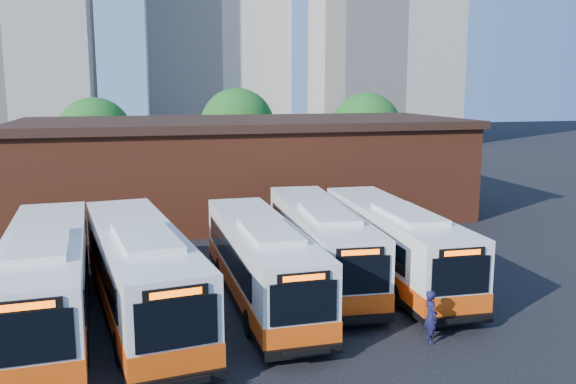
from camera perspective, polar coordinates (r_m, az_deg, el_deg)
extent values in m
plane|color=black|center=(22.53, 5.27, -12.40)|extent=(220.00, 220.00, 0.00)
cube|color=white|center=(23.43, -21.72, -7.37)|extent=(3.41, 12.73, 2.99)
cube|color=#DA480D|center=(23.69, -21.58, -9.37)|extent=(3.47, 12.78, 0.73)
cube|color=black|center=(23.86, -21.50, -10.56)|extent=(3.46, 12.77, 0.26)
cube|color=black|center=(17.38, -23.14, -12.48)|extent=(2.27, 0.20, 1.42)
cube|color=black|center=(17.07, -23.35, -9.78)|extent=(1.78, 0.17, 0.34)
cube|color=#FF5905|center=(17.03, -23.36, -9.82)|extent=(1.42, 0.10, 0.19)
cube|color=black|center=(23.90, -24.98, -6.54)|extent=(0.63, 9.81, 1.10)
cube|color=black|center=(23.68, -18.39, -6.25)|extent=(0.63, 9.81, 1.10)
cube|color=white|center=(21.50, -22.26, -4.50)|extent=(2.08, 4.51, 0.23)
cylinder|color=black|center=(20.46, -18.65, -13.69)|extent=(0.40, 1.07, 1.05)
cylinder|color=black|center=(27.13, -23.66, -8.13)|extent=(0.40, 1.07, 1.05)
cylinder|color=black|center=(26.96, -18.49, -7.90)|extent=(0.40, 1.07, 1.05)
cube|color=white|center=(23.21, -13.65, -7.07)|extent=(4.40, 12.88, 3.00)
cube|color=#DA480D|center=(23.48, -13.57, -9.10)|extent=(4.46, 12.94, 0.74)
cube|color=black|center=(23.65, -13.51, -10.31)|extent=(4.44, 12.93, 0.26)
cube|color=black|center=(17.20, -10.37, -12.02)|extent=(2.27, 0.38, 1.42)
cube|color=black|center=(16.89, -10.46, -9.28)|extent=(1.78, 0.31, 0.34)
cube|color=#FF5905|center=(16.85, -10.43, -9.32)|extent=(1.41, 0.22, 0.19)
cube|color=black|center=(17.84, -10.15, -17.12)|extent=(2.68, 0.52, 0.34)
cube|color=black|center=(17.58, -9.99, -17.16)|extent=(1.57, 0.61, 0.06)
cube|color=black|center=(17.38, -9.85, -17.22)|extent=(1.52, 0.25, 0.19)
cube|color=black|center=(23.39, -17.18, -6.37)|extent=(1.41, 9.77, 1.11)
cube|color=black|center=(23.75, -10.56, -5.84)|extent=(1.41, 9.77, 1.11)
cube|color=white|center=(21.28, -13.18, -4.12)|extent=(2.42, 4.63, 0.23)
cylinder|color=black|center=(20.19, -15.40, -13.84)|extent=(0.48, 1.09, 1.05)
cylinder|color=black|center=(20.56, -8.48, -13.13)|extent=(0.48, 1.09, 1.05)
cylinder|color=black|center=(26.68, -17.26, -8.02)|extent=(0.48, 1.09, 1.05)
cylinder|color=black|center=(26.97, -12.07, -7.60)|extent=(0.48, 1.09, 1.05)
cube|color=white|center=(24.37, -2.54, -6.29)|extent=(2.66, 11.80, 2.80)
cube|color=#DA480D|center=(24.61, -2.52, -8.10)|extent=(2.71, 11.85, 0.69)
cube|color=black|center=(24.77, -2.51, -9.18)|extent=(2.70, 11.84, 0.25)
cube|color=black|center=(18.85, 1.47, -10.35)|extent=(2.13, 0.09, 1.32)
cube|color=black|center=(18.57, 1.49, -8.00)|extent=(1.67, 0.08, 0.31)
cube|color=#FF5905|center=(18.54, 1.52, -8.03)|extent=(1.32, 0.04, 0.18)
cube|color=black|center=(19.39, 1.50, -14.76)|extent=(2.50, 0.17, 0.31)
cube|color=black|center=(19.16, 1.70, -14.77)|extent=(1.43, 0.39, 0.06)
cube|color=black|center=(18.97, 1.86, -14.79)|extent=(1.42, 0.06, 0.18)
cube|color=black|center=(24.44, -5.68, -5.63)|extent=(0.17, 9.18, 1.03)
cube|color=black|center=(24.96, 0.13, -5.24)|extent=(0.17, 9.18, 1.03)
cube|color=white|center=(22.60, -1.75, -3.65)|extent=(1.76, 4.14, 0.22)
cylinder|color=black|center=(21.47, -3.53, -12.11)|extent=(0.33, 0.99, 0.98)
cylinder|color=black|center=(22.00, 2.38, -11.55)|extent=(0.33, 0.99, 0.98)
cylinder|color=black|center=(27.49, -6.29, -7.17)|extent=(0.33, 0.99, 0.98)
cylinder|color=black|center=(27.91, -1.65, -6.85)|extent=(0.33, 0.99, 0.98)
cube|color=white|center=(27.13, 2.99, -4.52)|extent=(3.43, 12.21, 2.86)
cube|color=#DA480D|center=(27.35, 2.97, -6.20)|extent=(3.49, 12.26, 0.70)
cube|color=black|center=(27.49, 2.96, -7.21)|extent=(3.48, 12.25, 0.25)
cube|color=black|center=(21.43, 6.72, -7.75)|extent=(2.18, 0.22, 1.36)
cube|color=black|center=(21.18, 6.77, -5.61)|extent=(1.71, 0.18, 0.32)
cube|color=#FF5905|center=(21.15, 6.80, -5.64)|extent=(1.35, 0.12, 0.18)
cube|color=black|center=(21.91, 6.68, -11.81)|extent=(2.57, 0.33, 0.32)
cube|color=black|center=(21.67, 6.87, -11.78)|extent=(1.48, 0.49, 0.06)
cube|color=black|center=(21.49, 7.02, -11.78)|extent=(1.46, 0.15, 0.18)
cube|color=black|center=(27.18, 0.11, -3.88)|extent=(0.74, 9.38, 1.05)
cube|color=black|center=(27.76, 5.44, -3.63)|extent=(0.74, 9.38, 1.05)
cube|color=white|center=(25.35, 3.80, -2.00)|extent=(2.04, 4.33, 0.22)
cylinder|color=black|center=(24.07, 2.11, -9.60)|extent=(0.39, 1.03, 1.00)
cylinder|color=black|center=(24.64, 7.46, -9.20)|extent=(0.39, 1.03, 1.00)
cylinder|color=black|center=(30.28, -0.57, -5.48)|extent=(0.39, 1.03, 1.00)
cylinder|color=black|center=(30.74, 3.71, -5.26)|extent=(0.39, 1.03, 1.00)
cube|color=white|center=(27.40, 9.81, -4.51)|extent=(2.91, 12.11, 2.86)
cube|color=#DA480D|center=(27.61, 9.75, -6.18)|extent=(2.97, 12.16, 0.70)
cube|color=black|center=(27.75, 9.72, -7.17)|extent=(2.96, 12.15, 0.25)
cube|color=black|center=(22.07, 15.86, -7.55)|extent=(2.18, 0.12, 1.35)
cube|color=black|center=(21.84, 15.98, -5.47)|extent=(1.71, 0.11, 0.32)
cube|color=#FF5905|center=(21.81, 16.02, -5.49)|extent=(1.35, 0.06, 0.18)
cube|color=black|center=(22.55, 15.74, -11.49)|extent=(2.56, 0.22, 0.32)
cube|color=black|center=(22.32, 16.04, -11.45)|extent=(1.47, 0.42, 0.06)
cube|color=black|center=(22.15, 16.27, -11.44)|extent=(1.46, 0.08, 0.18)
cube|color=black|center=(27.23, 6.96, -3.93)|extent=(0.33, 9.39, 1.05)
cube|color=black|center=(28.20, 11.97, -3.59)|extent=(0.33, 9.39, 1.05)
cube|color=white|center=(25.71, 11.18, -2.01)|extent=(1.86, 4.26, 0.22)
cylinder|color=black|center=(24.32, 10.26, -9.54)|extent=(0.35, 1.01, 1.00)
cylinder|color=black|center=(25.28, 15.16, -8.98)|extent=(0.35, 1.01, 1.00)
cylinder|color=black|center=(30.24, 5.37, -5.54)|extent=(0.35, 1.01, 1.00)
cylinder|color=black|center=(31.02, 9.46, -5.24)|extent=(0.35, 1.01, 1.00)
imported|color=#131437|center=(21.35, 13.22, -11.29)|extent=(0.48, 0.70, 1.83)
cube|color=maroon|center=(40.61, -4.17, 2.05)|extent=(28.00, 12.00, 6.00)
cube|color=black|center=(40.30, -4.23, 6.49)|extent=(28.60, 12.60, 0.50)
cube|color=black|center=(35.81, 2.33, -1.92)|extent=(1.20, 0.08, 2.40)
cylinder|color=#382314|center=(52.17, -17.43, 1.53)|extent=(0.36, 0.36, 2.70)
sphere|color=#164F19|center=(51.82, -17.62, 5.14)|extent=(6.00, 6.00, 6.00)
cylinder|color=#382314|center=(54.82, -4.71, 2.47)|extent=(0.36, 0.36, 2.95)
sphere|color=#164F19|center=(54.47, -4.76, 6.24)|extent=(6.56, 6.56, 6.56)
cylinder|color=#382314|center=(54.91, 7.23, 2.36)|extent=(0.36, 0.36, 2.81)
sphere|color=#164F19|center=(54.57, 7.31, 5.94)|extent=(6.24, 6.24, 6.24)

